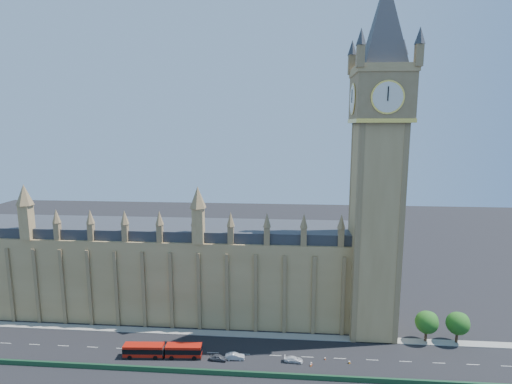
# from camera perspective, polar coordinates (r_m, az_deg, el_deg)

# --- Properties ---
(ground) EXTENTS (400.00, 400.00, 0.00)m
(ground) POSITION_cam_1_polar(r_m,az_deg,el_deg) (109.83, -3.96, -22.00)
(ground) COLOR black
(ground) RESTS_ON ground
(palace_westminster) EXTENTS (120.00, 20.00, 28.00)m
(palace_westminster) POSITION_cam_1_polar(r_m,az_deg,el_deg) (128.79, -13.78, -10.55)
(palace_westminster) COLOR #9A7C4A
(palace_westminster) RESTS_ON ground
(elizabeth_tower) EXTENTS (20.59, 20.59, 105.00)m
(elizabeth_tower) POSITION_cam_1_polar(r_m,az_deg,el_deg) (109.24, 17.18, 7.60)
(elizabeth_tower) COLOR #9A7C4A
(elizabeth_tower) RESTS_ON ground
(bridge_parapet) EXTENTS (160.00, 0.60, 1.20)m
(bridge_parapet) POSITION_cam_1_polar(r_m,az_deg,el_deg) (102.02, -4.79, -24.32)
(bridge_parapet) COLOR #1E4C2D
(bridge_parapet) RESTS_ON ground
(kerb_north) EXTENTS (160.00, 3.00, 0.16)m
(kerb_north) POSITION_cam_1_polar(r_m,az_deg,el_deg) (117.92, -3.23, -19.59)
(kerb_north) COLOR gray
(kerb_north) RESTS_ON ground
(tree_east_near) EXTENTS (6.00, 6.00, 8.50)m
(tree_east_near) POSITION_cam_1_polar(r_m,az_deg,el_deg) (120.93, 23.30, -16.64)
(tree_east_near) COLOR #382619
(tree_east_near) RESTS_ON ground
(tree_east_far) EXTENTS (6.00, 6.00, 8.50)m
(tree_east_far) POSITION_cam_1_polar(r_m,az_deg,el_deg) (123.66, 26.96, -16.32)
(tree_east_far) COLOR #382619
(tree_east_far) RESTS_ON ground
(red_bus) EXTENTS (19.63, 4.20, 3.31)m
(red_bus) POSITION_cam_1_polar(r_m,az_deg,el_deg) (109.85, -13.19, -21.18)
(red_bus) COLOR #B4170C
(red_bus) RESTS_ON ground
(car_grey) EXTENTS (4.40, 2.02, 1.46)m
(car_grey) POSITION_cam_1_polar(r_m,az_deg,el_deg) (107.00, -5.39, -22.49)
(car_grey) COLOR #44474D
(car_grey) RESTS_ON ground
(car_silver) EXTENTS (4.84, 1.91, 1.57)m
(car_silver) POSITION_cam_1_polar(r_m,az_deg,el_deg) (107.10, -3.03, -22.39)
(car_silver) COLOR #A7A9AE
(car_silver) RESTS_ON ground
(car_white) EXTENTS (4.69, 2.08, 1.34)m
(car_white) POSITION_cam_1_polar(r_m,az_deg,el_deg) (106.44, 5.38, -22.72)
(car_white) COLOR silver
(car_white) RESTS_ON ground
(cone_a) EXTENTS (0.58, 0.58, 0.69)m
(cone_a) POSITION_cam_1_polar(r_m,az_deg,el_deg) (105.57, 7.83, -23.27)
(cone_a) COLOR black
(cone_a) RESTS_ON ground
(cone_b) EXTENTS (0.49, 0.49, 0.62)m
(cone_b) POSITION_cam_1_polar(r_m,az_deg,el_deg) (108.50, 9.83, -22.37)
(cone_b) COLOR black
(cone_b) RESTS_ON ground
(cone_c) EXTENTS (0.51, 0.51, 0.80)m
(cone_c) POSITION_cam_1_polar(r_m,az_deg,el_deg) (108.14, 13.20, -22.55)
(cone_c) COLOR black
(cone_c) RESTS_ON ground
(cone_d) EXTENTS (0.54, 0.54, 0.77)m
(cone_d) POSITION_cam_1_polar(r_m,az_deg,el_deg) (106.04, 7.92, -23.09)
(cone_d) COLOR black
(cone_d) RESTS_ON ground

